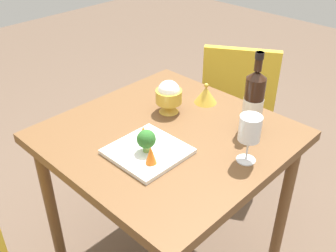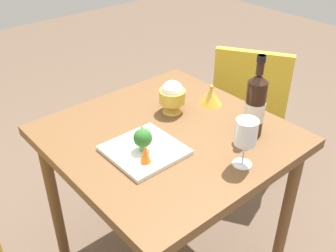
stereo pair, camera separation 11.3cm
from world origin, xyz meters
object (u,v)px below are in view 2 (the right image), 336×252
rice_bowl (172,96)px  carrot_garnish_right (145,154)px  wine_bottle (255,105)px  serving_plate (145,150)px  chair_near_window (250,100)px  wine_glass (246,133)px  rice_bowl_lid (211,96)px  broccoli_floret (143,138)px  carrot_garnish_left (142,131)px

rice_bowl → carrot_garnish_right: 0.38m
wine_bottle → serving_plate: wine_bottle is taller
chair_near_window → serving_plate: size_ratio=3.38×
wine_glass → rice_bowl_lid: wine_glass is taller
wine_bottle → chair_near_window: bearing=127.5°
serving_plate → rice_bowl: bearing=119.9°
wine_glass → rice_bowl: (-0.43, 0.06, -0.05)m
chair_near_window → broccoli_floret: broccoli_floret is taller
wine_bottle → carrot_garnish_right: bearing=-104.1°
wine_bottle → wine_glass: size_ratio=1.80×
broccoli_floret → wine_bottle: bearing=66.8°
rice_bowl_lid → carrot_garnish_left: rice_bowl_lid is taller
carrot_garnish_left → serving_plate: bearing=-31.6°
serving_plate → carrot_garnish_right: carrot_garnish_right is taller
chair_near_window → rice_bowl: size_ratio=6.00×
rice_bowl → serving_plate: size_ratio=0.56×
wine_bottle → rice_bowl_lid: bearing=169.5°
wine_glass → carrot_garnish_right: (-0.21, -0.26, -0.08)m
wine_bottle → wine_glass: wine_bottle is taller
wine_glass → carrot_garnish_left: wine_glass is taller
wine_bottle → rice_bowl_lid: (-0.27, 0.05, -0.09)m
chair_near_window → rice_bowl: rice_bowl is taller
wine_glass → rice_bowl_lid: 0.44m
rice_bowl_lid → carrot_garnish_left: (0.03, -0.40, 0.00)m
chair_near_window → carrot_garnish_right: (0.32, -0.99, 0.28)m
rice_bowl_lid → chair_near_window: bearing=107.3°
chair_near_window → carrot_garnish_left: (0.19, -0.90, 0.27)m
broccoli_floret → carrot_garnish_left: broccoli_floret is taller
wine_glass → rice_bowl_lid: size_ratio=1.79×
carrot_garnish_left → carrot_garnish_right: carrot_garnish_right is taller
serving_plate → carrot_garnish_right: 0.09m
broccoli_floret → carrot_garnish_right: size_ratio=1.27×
carrot_garnish_left → wine_bottle: bearing=55.5°
rice_bowl_lid → serving_plate: bearing=-78.0°
carrot_garnish_left → carrot_garnish_right: size_ratio=0.77×
carrot_garnish_right → carrot_garnish_left: bearing=146.8°
wine_bottle → rice_bowl: wine_bottle is taller
broccoli_floret → rice_bowl_lid: bearing=102.3°
wine_glass → carrot_garnish_right: size_ratio=2.64×
broccoli_floret → serving_plate: bearing=116.3°
wine_bottle → rice_bowl_lid: wine_bottle is taller
wine_bottle → rice_bowl: bearing=-159.8°
carrot_garnish_right → rice_bowl: bearing=125.0°
wine_glass → carrot_garnish_right: wine_glass is taller
broccoli_floret → carrot_garnish_right: (0.06, -0.04, -0.02)m
wine_bottle → rice_bowl: (-0.33, -0.12, -0.05)m
wine_glass → rice_bowl: wine_glass is taller
rice_bowl_lid → rice_bowl: bearing=-109.6°
chair_near_window → carrot_garnish_right: 1.07m
chair_near_window → serving_plate: bearing=-106.6°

